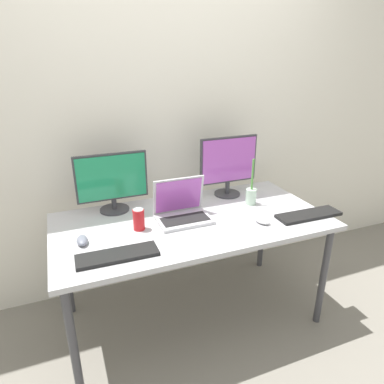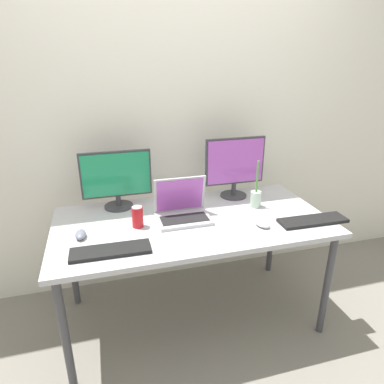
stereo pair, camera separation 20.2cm
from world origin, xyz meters
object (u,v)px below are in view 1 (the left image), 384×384
object	(u,v)px
work_desk	(192,228)
keyboard_main	(309,215)
laptop_silver	(182,210)
bamboo_vase	(251,195)
monitor_left	(112,181)
monitor_center	(228,164)
mouse_by_keyboard	(262,220)
keyboard_aux	(118,255)
soda_can_near_keyboard	(139,219)
mouse_by_laptop	(82,240)

from	to	relation	value
work_desk	keyboard_main	distance (m)	0.73
laptop_silver	bamboo_vase	xyz separation A→B (m)	(0.51, 0.04, 0.01)
monitor_left	bamboo_vase	xyz separation A→B (m)	(0.87, -0.23, -0.14)
monitor_center	mouse_by_keyboard	distance (m)	0.52
work_desk	keyboard_aux	world-z (taller)	keyboard_aux
monitor_left	laptop_silver	bearing A→B (deg)	-37.07
mouse_by_keyboard	soda_can_near_keyboard	size ratio (longest dim) A/B	0.83
mouse_by_keyboard	bamboo_vase	xyz separation A→B (m)	(0.08, 0.27, 0.05)
monitor_left	keyboard_aux	xyz separation A→B (m)	(-0.08, -0.56, -0.19)
laptop_silver	soda_can_near_keyboard	size ratio (longest dim) A/B	2.55
keyboard_main	soda_can_near_keyboard	xyz separation A→B (m)	(-1.02, 0.22, 0.05)
laptop_silver	mouse_by_keyboard	size ratio (longest dim) A/B	3.08
keyboard_main	work_desk	bearing A→B (deg)	162.71
keyboard_main	monitor_center	bearing A→B (deg)	122.08
work_desk	laptop_silver	xyz separation A→B (m)	(-0.05, 0.03, 0.12)
mouse_by_keyboard	monitor_center	bearing A→B (deg)	72.24
keyboard_main	mouse_by_keyboard	xyz separation A→B (m)	(-0.32, 0.03, 0.01)
keyboard_aux	soda_can_near_keyboard	size ratio (longest dim) A/B	3.21
laptop_silver	bamboo_vase	bearing A→B (deg)	4.58
keyboard_aux	mouse_by_keyboard	distance (m)	0.87
work_desk	soda_can_near_keyboard	distance (m)	0.35
keyboard_aux	laptop_silver	bearing A→B (deg)	33.84
laptop_silver	keyboard_aux	world-z (taller)	laptop_silver
laptop_silver	bamboo_vase	size ratio (longest dim) A/B	1.02
mouse_by_keyboard	bamboo_vase	bearing A→B (deg)	56.82
keyboard_aux	soda_can_near_keyboard	bearing A→B (deg)	56.71
monitor_center	mouse_by_keyboard	bearing A→B (deg)	-91.52
keyboard_main	bamboo_vase	xyz separation A→B (m)	(-0.23, 0.30, 0.05)
mouse_by_laptop	monitor_left	bearing A→B (deg)	59.21
work_desk	monitor_center	bearing A→B (deg)	35.94
monitor_center	bamboo_vase	distance (m)	0.27
work_desk	laptop_silver	distance (m)	0.13
keyboard_main	monitor_left	bearing A→B (deg)	155.28
keyboard_main	mouse_by_keyboard	world-z (taller)	mouse_by_keyboard
keyboard_main	mouse_by_keyboard	size ratio (longest dim) A/B	4.00
monitor_left	soda_can_near_keyboard	xyz separation A→B (m)	(0.09, -0.31, -0.14)
laptop_silver	keyboard_aux	size ratio (longest dim) A/B	0.79
mouse_by_keyboard	soda_can_near_keyboard	xyz separation A→B (m)	(-0.70, 0.19, 0.04)
monitor_center	keyboard_aux	xyz separation A→B (m)	(-0.88, -0.53, -0.22)
keyboard_main	mouse_by_keyboard	distance (m)	0.32
monitor_center	keyboard_aux	size ratio (longest dim) A/B	1.05
work_desk	mouse_by_keyboard	bearing A→B (deg)	-28.36
monitor_center	bamboo_vase	size ratio (longest dim) A/B	1.35
work_desk	mouse_by_keyboard	world-z (taller)	mouse_by_keyboard
mouse_by_keyboard	mouse_by_laptop	size ratio (longest dim) A/B	0.97
monitor_center	laptop_silver	distance (m)	0.53
soda_can_near_keyboard	keyboard_main	bearing A→B (deg)	-12.40
work_desk	monitor_center	size ratio (longest dim) A/B	3.89
monitor_left	keyboard_main	bearing A→B (deg)	-25.90
mouse_by_laptop	bamboo_vase	xyz separation A→B (m)	(1.11, 0.13, 0.04)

